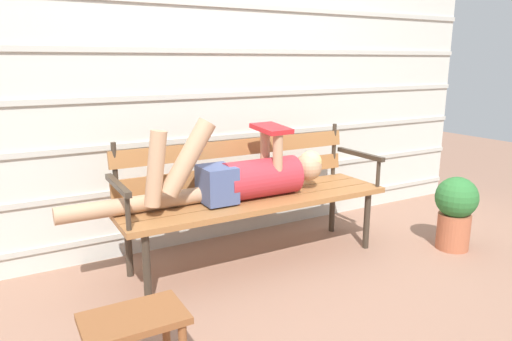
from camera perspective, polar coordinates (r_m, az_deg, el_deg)
The scene contains 6 objects.
ground_plane at distance 3.09m, azimuth 1.31°, elevation -11.96°, with size 12.00×12.00×0.00m, color #936B56.
house_siding at distance 3.40m, azimuth -4.65°, elevation 11.88°, with size 4.86×0.08×2.47m.
park_bench at distance 3.09m, azimuth -0.66°, elevation -2.31°, with size 1.82×0.52×0.85m.
reclining_person at distance 2.94m, azimuth -1.98°, elevation -0.69°, with size 1.73×0.27×0.55m.
footstool at distance 2.09m, azimuth -14.76°, elevation -18.26°, with size 0.42×0.27×0.30m.
potted_plant at distance 3.58m, azimuth 23.35°, elevation -4.40°, with size 0.29×0.29×0.53m.
Camera 1 is at (-1.43, -2.40, 1.32)m, focal length 32.49 mm.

